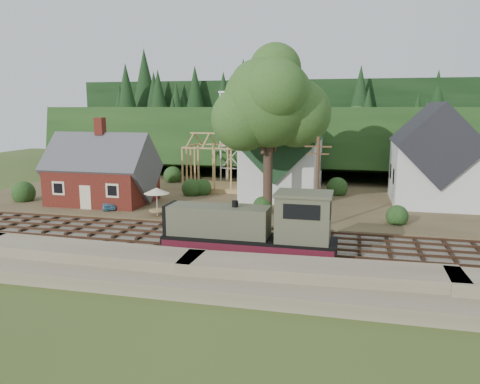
% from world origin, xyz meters
% --- Properties ---
extents(ground, '(140.00, 140.00, 0.00)m').
position_xyz_m(ground, '(0.00, 0.00, 0.00)').
color(ground, '#384C1E').
rests_on(ground, ground).
extents(embankment, '(64.00, 5.00, 1.60)m').
position_xyz_m(embankment, '(0.00, -8.50, 0.00)').
color(embankment, '#7F7259').
rests_on(embankment, ground).
extents(railroad_bed, '(64.00, 11.00, 0.16)m').
position_xyz_m(railroad_bed, '(0.00, 0.00, 0.08)').
color(railroad_bed, '#726B5B').
rests_on(railroad_bed, ground).
extents(village_flat, '(64.00, 26.00, 0.30)m').
position_xyz_m(village_flat, '(0.00, 18.00, 0.15)').
color(village_flat, brown).
rests_on(village_flat, ground).
extents(hillside, '(70.00, 28.96, 12.74)m').
position_xyz_m(hillside, '(0.00, 42.00, 0.00)').
color(hillside, '#1E3F19').
rests_on(hillside, ground).
extents(ridge, '(80.00, 20.00, 12.00)m').
position_xyz_m(ridge, '(0.00, 58.00, 0.00)').
color(ridge, black).
rests_on(ridge, ground).
extents(depot, '(10.80, 7.41, 9.00)m').
position_xyz_m(depot, '(-16.00, 11.00, 3.21)').
color(depot, '#521312').
rests_on(depot, village_flat).
extents(church, '(8.40, 15.17, 13.00)m').
position_xyz_m(church, '(2.00, 19.68, 5.18)').
color(church, silver).
rests_on(church, village_flat).
extents(farmhouse, '(8.40, 10.80, 10.60)m').
position_xyz_m(farmhouse, '(18.00, 19.00, 4.87)').
color(farmhouse, silver).
rests_on(farmhouse, village_flat).
extents(timber_frame, '(8.20, 6.20, 6.99)m').
position_xyz_m(timber_frame, '(-6.00, 22.00, 3.27)').
color(timber_frame, tan).
rests_on(timber_frame, village_flat).
extents(lattice_tower, '(3.20, 3.20, 12.12)m').
position_xyz_m(lattice_tower, '(-6.00, 28.00, 10.03)').
color(lattice_tower, silver).
rests_on(lattice_tower, village_flat).
extents(big_tree, '(10.90, 8.40, 14.70)m').
position_xyz_m(big_tree, '(2.17, 10.08, 10.22)').
color(big_tree, '#38281E').
rests_on(big_tree, village_flat).
extents(telegraph_pole_near, '(2.20, 0.28, 8.00)m').
position_xyz_m(telegraph_pole_near, '(7.00, 5.20, 4.25)').
color(telegraph_pole_near, '#4C331E').
rests_on(telegraph_pole_near, ground).
extents(locomotive, '(11.71, 2.93, 4.69)m').
position_xyz_m(locomotive, '(3.51, -3.00, 2.09)').
color(locomotive, black).
rests_on(locomotive, railroad_bed).
extents(car_blue, '(2.95, 3.50, 1.13)m').
position_xyz_m(car_blue, '(-13.97, 8.31, 0.87)').
color(car_blue, '#599DBF').
rests_on(car_blue, village_flat).
extents(car_green, '(3.99, 1.50, 1.30)m').
position_xyz_m(car_green, '(-19.70, 12.42, 0.95)').
color(car_green, '#85B47D').
rests_on(car_green, village_flat).
extents(patio_set, '(2.38, 2.38, 2.65)m').
position_xyz_m(patio_set, '(-7.92, 6.58, 2.56)').
color(patio_set, silver).
rests_on(patio_set, village_flat).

